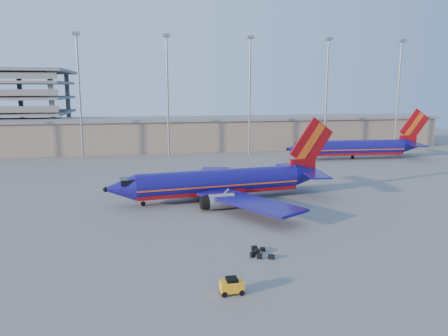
% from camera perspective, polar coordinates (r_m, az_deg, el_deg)
% --- Properties ---
extents(ground, '(220.00, 220.00, 0.00)m').
position_cam_1_polar(ground, '(62.50, 0.10, -4.67)').
color(ground, slate).
rests_on(ground, ground).
extents(terminal_building, '(122.00, 16.00, 8.50)m').
position_cam_1_polar(terminal_building, '(119.81, -0.39, 4.65)').
color(terminal_building, gray).
rests_on(terminal_building, ground).
extents(light_mast_row, '(101.60, 1.60, 28.65)m').
position_cam_1_polar(light_mast_row, '(106.57, -1.92, 11.06)').
color(light_mast_row, gray).
rests_on(light_mast_row, ground).
extents(aircraft_main, '(35.02, 33.50, 11.88)m').
position_cam_1_polar(aircraft_main, '(64.29, -0.07, -1.92)').
color(aircraft_main, navy).
rests_on(aircraft_main, ground).
extents(aircraft_second, '(34.41, 13.39, 11.65)m').
position_cam_1_polar(aircraft_second, '(106.04, 16.94, 2.56)').
color(aircraft_second, navy).
rests_on(aircraft_second, ground).
extents(baggage_tug, '(1.90, 1.19, 1.34)m').
position_cam_1_polar(baggage_tug, '(36.06, 1.02, -15.09)').
color(baggage_tug, '#FFA416').
rests_on(baggage_tug, ground).
extents(luggage_pile, '(2.28, 3.04, 0.53)m').
position_cam_1_polar(luggage_pile, '(43.98, 4.65, -10.96)').
color(luggage_pile, black).
rests_on(luggage_pile, ground).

